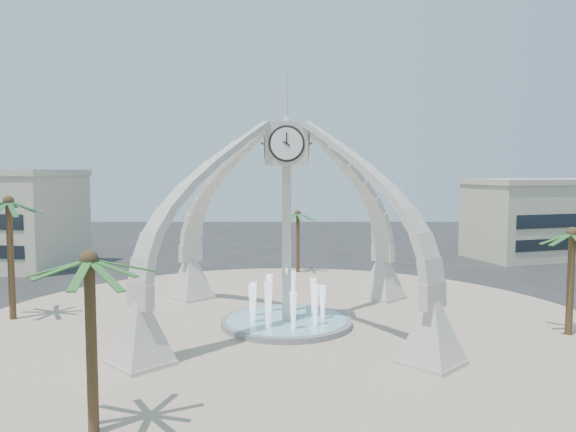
{
  "coord_description": "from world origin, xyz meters",
  "views": [
    {
      "loc": [
        0.04,
        -33.69,
        9.51
      ],
      "look_at": [
        0.08,
        2.0,
        6.61
      ],
      "focal_mm": 35.0,
      "sensor_mm": 36.0,
      "label": 1
    }
  ],
  "objects_px": {
    "palm_west": "(9,203)",
    "palm_north": "(298,214)",
    "fountain": "(287,321)",
    "palm_south": "(89,262)",
    "palm_east": "(572,235)",
    "clock_tower": "(287,221)"
  },
  "relations": [
    {
      "from": "fountain",
      "to": "palm_north",
      "type": "distance_m",
      "value": 18.73
    },
    {
      "from": "fountain",
      "to": "palm_north",
      "type": "relative_size",
      "value": 1.28
    },
    {
      "from": "clock_tower",
      "to": "palm_west",
      "type": "height_order",
      "value": "clock_tower"
    },
    {
      "from": "palm_east",
      "to": "palm_north",
      "type": "xyz_separation_m",
      "value": [
        -15.29,
        19.94,
        -0.39
      ]
    },
    {
      "from": "clock_tower",
      "to": "palm_west",
      "type": "relative_size",
      "value": 2.14
    },
    {
      "from": "palm_east",
      "to": "palm_north",
      "type": "bearing_deg",
      "value": 127.48
    },
    {
      "from": "fountain",
      "to": "palm_west",
      "type": "distance_m",
      "value": 18.93
    },
    {
      "from": "palm_west",
      "to": "palm_north",
      "type": "height_order",
      "value": "palm_west"
    },
    {
      "from": "fountain",
      "to": "palm_south",
      "type": "relative_size",
      "value": 1.12
    },
    {
      "from": "fountain",
      "to": "palm_south",
      "type": "height_order",
      "value": "palm_south"
    },
    {
      "from": "palm_west",
      "to": "palm_north",
      "type": "distance_m",
      "value": 24.87
    },
    {
      "from": "fountain",
      "to": "palm_east",
      "type": "relative_size",
      "value": 1.19
    },
    {
      "from": "palm_west",
      "to": "palm_north",
      "type": "relative_size",
      "value": 1.35
    },
    {
      "from": "palm_east",
      "to": "fountain",
      "type": "bearing_deg",
      "value": 173.13
    },
    {
      "from": "palm_west",
      "to": "palm_south",
      "type": "bearing_deg",
      "value": -55.96
    },
    {
      "from": "clock_tower",
      "to": "palm_south",
      "type": "bearing_deg",
      "value": -116.31
    },
    {
      "from": "fountain",
      "to": "palm_north",
      "type": "height_order",
      "value": "palm_north"
    },
    {
      "from": "clock_tower",
      "to": "palm_south",
      "type": "relative_size",
      "value": 2.5
    },
    {
      "from": "clock_tower",
      "to": "palm_east",
      "type": "relative_size",
      "value": 2.66
    },
    {
      "from": "clock_tower",
      "to": "palm_east",
      "type": "xyz_separation_m",
      "value": [
        16.3,
        -1.97,
        -0.62
      ]
    },
    {
      "from": "fountain",
      "to": "palm_east",
      "type": "height_order",
      "value": "palm_east"
    },
    {
      "from": "clock_tower",
      "to": "palm_north",
      "type": "xyz_separation_m",
      "value": [
        1.01,
        17.97,
        -1.01
      ]
    }
  ]
}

